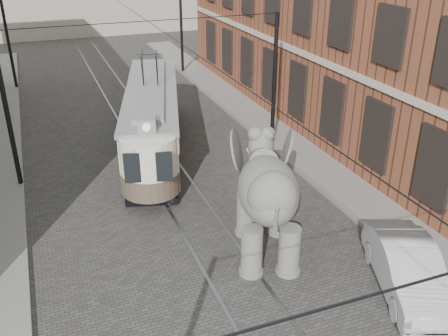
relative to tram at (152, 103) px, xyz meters
name	(u,v)px	position (x,y,z in m)	size (l,w,h in m)	color
ground	(208,237)	(-0.17, -7.79, -2.17)	(120.00, 120.00, 0.00)	#42403D
tram_rails	(208,237)	(-0.17, -7.79, -2.16)	(1.54, 80.00, 0.02)	slate
sidewalk_right	(364,203)	(5.83, -7.79, -2.09)	(2.00, 60.00, 0.15)	slate
catenary	(159,104)	(-0.37, -2.79, 0.83)	(11.00, 30.20, 6.00)	black
tram	(152,103)	(0.00, 0.00, 0.00)	(2.25, 10.92, 4.33)	beige
elephant	(267,204)	(1.24, -9.16, -0.49)	(3.02, 5.48, 3.36)	slate
parked_car	(408,269)	(4.07, -12.20, -1.47)	(1.49, 4.23, 1.39)	#ABAAAF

